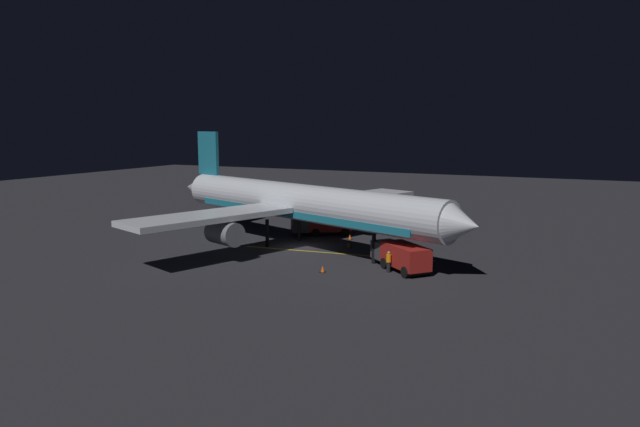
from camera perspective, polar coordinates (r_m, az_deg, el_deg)
ground_plane at (r=56.29m, az=-1.84°, el=-3.49°), size 180.00×180.00×0.20m
apron_guide_stripe at (r=53.77m, az=1.51°, el=-3.96°), size 2.10×18.49×0.01m
airliner at (r=55.99m, az=-2.30°, el=0.98°), size 33.97×38.28×11.13m
baggage_truck at (r=47.84m, az=8.04°, el=-4.19°), size 5.79×6.21×2.22m
catering_truck at (r=62.52m, az=0.32°, el=-1.05°), size 5.24×6.50×2.24m
ground_crew_worker at (r=47.04m, az=6.82°, el=-4.76°), size 0.40×0.40×1.74m
traffic_cone_near_left at (r=46.88m, az=0.27°, el=-5.55°), size 0.50×0.50×0.55m
traffic_cone_near_right at (r=53.90m, az=6.93°, el=-3.72°), size 0.50×0.50×0.55m
traffic_cone_under_wing at (r=60.20m, az=2.99°, el=-2.35°), size 0.50×0.50×0.55m
traffic_cone_far at (r=56.21m, az=2.88°, el=-3.15°), size 0.50×0.50×0.55m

